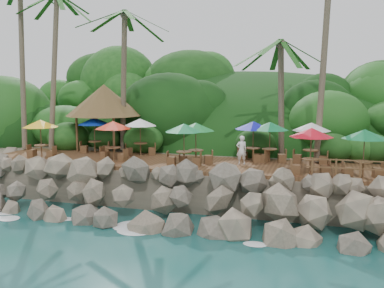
% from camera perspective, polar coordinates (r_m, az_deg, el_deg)
% --- Properties ---
extents(ground, '(140.00, 140.00, 0.00)m').
position_cam_1_polar(ground, '(20.12, -4.96, -11.90)').
color(ground, '#19514F').
rests_on(ground, ground).
extents(land_base, '(32.00, 25.20, 2.10)m').
position_cam_1_polar(land_base, '(34.80, 4.67, -1.69)').
color(land_base, gray).
rests_on(land_base, ground).
extents(jungle_hill, '(44.80, 28.00, 15.40)m').
position_cam_1_polar(jungle_hill, '(42.25, 6.75, -1.48)').
color(jungle_hill, '#143811').
rests_on(jungle_hill, ground).
extents(seawall, '(29.00, 4.00, 2.30)m').
position_cam_1_polar(seawall, '(21.56, -3.04, -7.32)').
color(seawall, gray).
rests_on(seawall, ground).
extents(terrace, '(26.00, 5.00, 0.20)m').
position_cam_1_polar(terrace, '(25.04, 0.00, -2.72)').
color(terrace, brown).
rests_on(terrace, land_base).
extents(jungle_foliage, '(44.00, 16.00, 12.00)m').
position_cam_1_polar(jungle_foliage, '(34.03, 4.31, -3.70)').
color(jungle_foliage, '#143811').
rests_on(jungle_foliage, ground).
extents(foam_line, '(25.20, 0.80, 0.06)m').
position_cam_1_polar(foam_line, '(20.37, -4.64, -11.55)').
color(foam_line, white).
rests_on(foam_line, ground).
extents(palapa, '(5.32, 5.32, 4.60)m').
position_cam_1_polar(palapa, '(30.53, -11.74, 5.79)').
color(palapa, brown).
rests_on(palapa, ground).
extents(dining_clusters, '(23.58, 5.41, 2.39)m').
position_cam_1_polar(dining_clusters, '(24.46, 3.19, 1.95)').
color(dining_clusters, brown).
rests_on(dining_clusters, terrace).
extents(waiter, '(0.72, 0.60, 1.67)m').
position_cam_1_polar(waiter, '(24.40, 6.68, -0.82)').
color(waiter, white).
rests_on(waiter, terrace).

